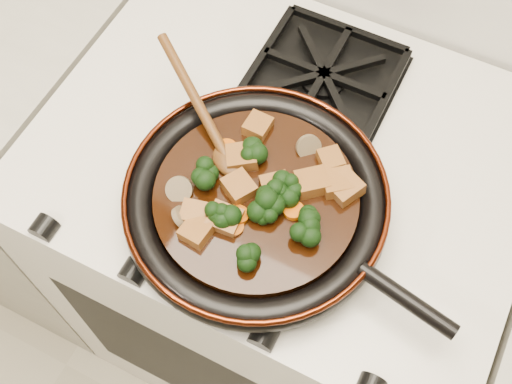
% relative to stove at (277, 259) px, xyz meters
% --- Properties ---
extents(stove, '(0.76, 0.60, 0.90)m').
position_rel_stove_xyz_m(stove, '(0.00, 0.00, 0.00)').
color(stove, beige).
rests_on(stove, ground).
extents(burner_grate_front, '(0.23, 0.23, 0.03)m').
position_rel_stove_xyz_m(burner_grate_front, '(0.00, -0.14, 0.46)').
color(burner_grate_front, black).
rests_on(burner_grate_front, stove).
extents(burner_grate_back, '(0.23, 0.23, 0.03)m').
position_rel_stove_xyz_m(burner_grate_back, '(0.00, 0.14, 0.46)').
color(burner_grate_back, black).
rests_on(burner_grate_back, stove).
extents(skillet, '(0.49, 0.37, 0.05)m').
position_rel_stove_xyz_m(skillet, '(0.01, -0.12, 0.49)').
color(skillet, black).
rests_on(skillet, burner_grate_front).
extents(braising_sauce, '(0.28, 0.28, 0.02)m').
position_rel_stove_xyz_m(braising_sauce, '(0.01, -0.12, 0.50)').
color(braising_sauce, black).
rests_on(braising_sauce, skillet).
extents(tofu_cube_0, '(0.06, 0.05, 0.03)m').
position_rel_stove_xyz_m(tofu_cube_0, '(-0.03, -0.08, 0.52)').
color(tofu_cube_0, brown).
rests_on(tofu_cube_0, braising_sauce).
extents(tofu_cube_1, '(0.05, 0.04, 0.02)m').
position_rel_stove_xyz_m(tofu_cube_1, '(-0.01, -0.18, 0.52)').
color(tofu_cube_1, brown).
rests_on(tofu_cube_1, braising_sauce).
extents(tofu_cube_2, '(0.05, 0.05, 0.02)m').
position_rel_stove_xyz_m(tofu_cube_2, '(0.08, -0.03, 0.52)').
color(tofu_cube_2, brown).
rests_on(tofu_cube_2, braising_sauce).
extents(tofu_cube_3, '(0.06, 0.06, 0.03)m').
position_rel_stove_xyz_m(tofu_cube_3, '(0.07, -0.08, 0.52)').
color(tofu_cube_3, brown).
rests_on(tofu_cube_3, braising_sauce).
extents(tofu_cube_4, '(0.06, 0.06, 0.03)m').
position_rel_stove_xyz_m(tofu_cube_4, '(0.11, -0.06, 0.52)').
color(tofu_cube_4, brown).
rests_on(tofu_cube_4, braising_sauce).
extents(tofu_cube_5, '(0.06, 0.06, 0.03)m').
position_rel_stove_xyz_m(tofu_cube_5, '(0.10, -0.06, 0.52)').
color(tofu_cube_5, brown).
rests_on(tofu_cube_5, braising_sauce).
extents(tofu_cube_6, '(0.04, 0.04, 0.02)m').
position_rel_stove_xyz_m(tofu_cube_6, '(-0.03, -0.21, 0.52)').
color(tofu_cube_6, brown).
rests_on(tofu_cube_6, braising_sauce).
extents(tofu_cube_7, '(0.04, 0.04, 0.02)m').
position_rel_stove_xyz_m(tofu_cube_7, '(-0.05, -0.19, 0.52)').
color(tofu_cube_7, brown).
rests_on(tofu_cube_7, braising_sauce).
extents(tofu_cube_8, '(0.04, 0.04, 0.02)m').
position_rel_stove_xyz_m(tofu_cube_8, '(-0.04, -0.02, 0.52)').
color(tofu_cube_8, brown).
rests_on(tofu_cube_8, braising_sauce).
extents(tofu_cube_9, '(0.05, 0.05, 0.02)m').
position_rel_stove_xyz_m(tofu_cube_9, '(0.03, -0.10, 0.52)').
color(tofu_cube_9, brown).
rests_on(tofu_cube_9, braising_sauce).
extents(tofu_cube_10, '(0.05, 0.05, 0.03)m').
position_rel_stove_xyz_m(tofu_cube_10, '(-0.01, -0.13, 0.52)').
color(tofu_cube_10, brown).
rests_on(tofu_cube_10, braising_sauce).
extents(broccoli_floret_0, '(0.09, 0.09, 0.06)m').
position_rel_stove_xyz_m(broccoli_floret_0, '(0.04, -0.14, 0.52)').
color(broccoli_floret_0, black).
rests_on(broccoli_floret_0, braising_sauce).
extents(broccoli_floret_1, '(0.08, 0.08, 0.07)m').
position_rel_stove_xyz_m(broccoli_floret_1, '(0.05, -0.10, 0.52)').
color(broccoli_floret_1, black).
rests_on(broccoli_floret_1, braising_sauce).
extents(broccoli_floret_2, '(0.08, 0.09, 0.07)m').
position_rel_stove_xyz_m(broccoli_floret_2, '(0.04, -0.12, 0.52)').
color(broccoli_floret_2, black).
rests_on(broccoli_floret_2, braising_sauce).
extents(broccoli_floret_3, '(0.08, 0.09, 0.08)m').
position_rel_stove_xyz_m(broccoli_floret_3, '(-0.01, -0.18, 0.52)').
color(broccoli_floret_3, black).
rests_on(broccoli_floret_3, braising_sauce).
extents(broccoli_floret_4, '(0.08, 0.09, 0.07)m').
position_rel_stove_xyz_m(broccoli_floret_4, '(0.09, -0.14, 0.52)').
color(broccoli_floret_4, black).
rests_on(broccoli_floret_4, braising_sauce).
extents(broccoli_floret_5, '(0.08, 0.08, 0.07)m').
position_rel_stove_xyz_m(broccoli_floret_5, '(-0.06, -0.14, 0.52)').
color(broccoli_floret_5, black).
rests_on(broccoli_floret_5, braising_sauce).
extents(broccoli_floret_6, '(0.09, 0.09, 0.06)m').
position_rel_stove_xyz_m(broccoli_floret_6, '(0.09, -0.14, 0.52)').
color(broccoli_floret_6, black).
rests_on(broccoli_floret_6, braising_sauce).
extents(broccoli_floret_7, '(0.09, 0.09, 0.06)m').
position_rel_stove_xyz_m(broccoli_floret_7, '(-0.03, -0.07, 0.52)').
color(broccoli_floret_7, black).
rests_on(broccoli_floret_7, braising_sauce).
extents(broccoli_floret_8, '(0.08, 0.07, 0.07)m').
position_rel_stove_xyz_m(broccoli_floret_8, '(0.04, -0.22, 0.52)').
color(broccoli_floret_8, black).
rests_on(broccoli_floret_8, braising_sauce).
extents(carrot_coin_0, '(0.03, 0.03, 0.02)m').
position_rel_stove_xyz_m(carrot_coin_0, '(0.00, -0.18, 0.51)').
color(carrot_coin_0, '#BE4F05').
rests_on(carrot_coin_0, braising_sauce).
extents(carrot_coin_1, '(0.03, 0.03, 0.02)m').
position_rel_stove_xyz_m(carrot_coin_1, '(-0.06, -0.07, 0.51)').
color(carrot_coin_1, '#BE4F05').
rests_on(carrot_coin_1, braising_sauce).
extents(carrot_coin_2, '(0.03, 0.03, 0.01)m').
position_rel_stove_xyz_m(carrot_coin_2, '(0.07, -0.12, 0.51)').
color(carrot_coin_2, '#BE4F05').
rests_on(carrot_coin_2, braising_sauce).
extents(carrot_coin_3, '(0.03, 0.03, 0.02)m').
position_rel_stove_xyz_m(carrot_coin_3, '(0.00, -0.16, 0.51)').
color(carrot_coin_3, '#BE4F05').
rests_on(carrot_coin_3, braising_sauce).
extents(mushroom_slice_0, '(0.05, 0.04, 0.03)m').
position_rel_stove_xyz_m(mushroom_slice_0, '(0.04, -0.02, 0.52)').
color(mushroom_slice_0, brown).
rests_on(mushroom_slice_0, braising_sauce).
extents(mushroom_slice_1, '(0.04, 0.04, 0.03)m').
position_rel_stove_xyz_m(mushroom_slice_1, '(-0.06, -0.20, 0.52)').
color(mushroom_slice_1, brown).
rests_on(mushroom_slice_1, braising_sauce).
extents(mushroom_slice_2, '(0.05, 0.05, 0.03)m').
position_rel_stove_xyz_m(mushroom_slice_2, '(-0.09, -0.16, 0.52)').
color(mushroom_slice_2, brown).
rests_on(mushroom_slice_2, braising_sauce).
extents(wooden_spoon, '(0.13, 0.10, 0.21)m').
position_rel_stove_xyz_m(wooden_spoon, '(-0.09, -0.06, 0.53)').
color(wooden_spoon, '#4E2C10').
rests_on(wooden_spoon, braising_sauce).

